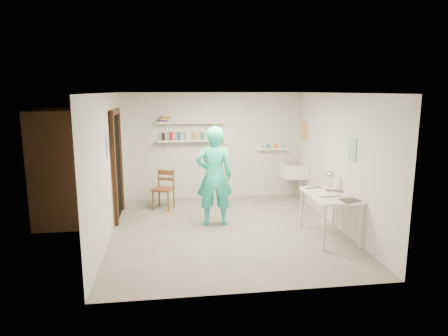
{
  "coord_description": "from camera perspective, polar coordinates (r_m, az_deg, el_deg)",
  "views": [
    {
      "loc": [
        -0.98,
        -6.68,
        2.44
      ],
      "look_at": [
        0.0,
        0.4,
        1.05
      ],
      "focal_mm": 32.0,
      "sensor_mm": 36.0,
      "label": 1
    }
  ],
  "objects": [
    {
      "name": "wall_front",
      "position": [
        4.69,
        4.48,
        -4.37
      ],
      "size": [
        4.0,
        0.02,
        2.4
      ],
      "primitive_type": "cube",
      "color": "silver",
      "rests_on": "ground"
    },
    {
      "name": "wall_clock",
      "position": [
        7.4,
        -1.7,
        1.49
      ],
      "size": [
        0.33,
        0.05,
        0.33
      ],
      "primitive_type": "cylinder",
      "rotation": [
        1.57,
        0.0,
        -0.05
      ],
      "color": "beige",
      "rests_on": "man"
    },
    {
      "name": "poster_left",
      "position": [
        6.86,
        -16.28,
        3.11
      ],
      "size": [
        0.01,
        0.28,
        0.36
      ],
      "primitive_type": "cube",
      "color": "#334C7F",
      "rests_on": "wall_left"
    },
    {
      "name": "wall_left",
      "position": [
        6.87,
        -16.37,
        0.15
      ],
      "size": [
        0.02,
        4.5,
        2.4
      ],
      "primitive_type": "cube",
      "color": "silver",
      "rests_on": "ground"
    },
    {
      "name": "ledge_shelf",
      "position": [
        9.25,
        6.8,
        2.73
      ],
      "size": [
        0.7,
        0.14,
        0.03
      ],
      "primitive_type": "cube",
      "color": "white",
      "rests_on": "wall_back"
    },
    {
      "name": "man",
      "position": [
        7.25,
        -1.41,
        -1.17
      ],
      "size": [
        0.69,
        0.47,
        1.82
      ],
      "primitive_type": "imported",
      "rotation": [
        0.0,
        0.0,
        3.09
      ],
      "color": "#28C8B7",
      "rests_on": "ground"
    },
    {
      "name": "door_jamb_far",
      "position": [
        8.41,
        -14.52,
        0.8
      ],
      "size": [
        0.06,
        0.1,
        2.0
      ],
      "primitive_type": "cube",
      "color": "brown",
      "rests_on": "ground"
    },
    {
      "name": "papers",
      "position": [
        6.83,
        14.98,
        -3.52
      ],
      "size": [
        0.3,
        0.22,
        0.03
      ],
      "color": "silver",
      "rests_on": "work_table"
    },
    {
      "name": "ledge_pots",
      "position": [
        9.24,
        6.81,
        3.1
      ],
      "size": [
        0.48,
        0.07,
        0.09
      ],
      "color": "silver",
      "rests_on": "ledge_shelf"
    },
    {
      "name": "ceiling",
      "position": [
        6.75,
        0.47,
        10.75
      ],
      "size": [
        4.0,
        4.5,
        0.02
      ],
      "primitive_type": "cube",
      "color": "silver",
      "rests_on": "wall_back"
    },
    {
      "name": "spray_cans",
      "position": [
        8.88,
        -4.75,
        4.57
      ],
      "size": [
        1.29,
        0.06,
        0.17
      ],
      "color": "black",
      "rests_on": "shelf_lower"
    },
    {
      "name": "shelf_lower",
      "position": [
        8.89,
        -4.74,
        3.93
      ],
      "size": [
        1.5,
        0.22,
        0.03
      ],
      "primitive_type": "cube",
      "color": "white",
      "rests_on": "wall_back"
    },
    {
      "name": "poster_right_a",
      "position": [
        9.03,
        11.4,
        5.14
      ],
      "size": [
        0.01,
        0.34,
        0.42
      ],
      "primitive_type": "cube",
      "color": "#995933",
      "rests_on": "wall_right"
    },
    {
      "name": "wall_right",
      "position": [
        7.42,
        16.0,
        0.96
      ],
      "size": [
        0.02,
        4.5,
        2.4
      ],
      "primitive_type": "cube",
      "color": "silver",
      "rests_on": "ground"
    },
    {
      "name": "shelf_upper",
      "position": [
        8.85,
        -4.78,
        6.5
      ],
      "size": [
        1.5,
        0.22,
        0.03
      ],
      "primitive_type": "cube",
      "color": "white",
      "rests_on": "wall_back"
    },
    {
      "name": "belfast_sink",
      "position": [
        8.98,
        9.97,
        -0.32
      ],
      "size": [
        0.48,
        0.6,
        0.3
      ],
      "primitive_type": "cube",
      "color": "white",
      "rests_on": "wall_right"
    },
    {
      "name": "desk_lamp",
      "position": [
        7.26,
        15.05,
        -1.0
      ],
      "size": [
        0.14,
        0.14,
        0.14
      ],
      "primitive_type": "sphere",
      "color": "silver",
      "rests_on": "work_table"
    },
    {
      "name": "wooden_chair",
      "position": [
        8.41,
        -8.66,
        -3.0
      ],
      "size": [
        0.51,
        0.5,
        0.85
      ],
      "primitive_type": "cube",
      "rotation": [
        0.0,
        0.0,
        -0.38
      ],
      "color": "brown",
      "rests_on": "ground"
    },
    {
      "name": "book_stack",
      "position": [
        8.83,
        -8.45,
        6.97
      ],
      "size": [
        0.26,
        0.14,
        0.14
      ],
      "color": "red",
      "rests_on": "shelf_upper"
    },
    {
      "name": "work_table",
      "position": [
        6.93,
        14.82,
        -6.67
      ],
      "size": [
        0.68,
        1.14,
        0.76
      ],
      "primitive_type": "cube",
      "color": "white",
      "rests_on": "ground"
    },
    {
      "name": "floor",
      "position": [
        7.18,
        0.44,
        -8.94
      ],
      "size": [
        4.0,
        4.5,
        0.02
      ],
      "primitive_type": "cube",
      "color": "slate",
      "rests_on": "ground"
    },
    {
      "name": "wall_back",
      "position": [
        9.08,
        -1.62,
        3.16
      ],
      "size": [
        4.0,
        0.02,
        2.4
      ],
      "primitive_type": "cube",
      "color": "silver",
      "rests_on": "ground"
    },
    {
      "name": "doorway_recess",
      "position": [
        7.93,
        -15.07,
        0.16
      ],
      "size": [
        0.02,
        0.9,
        2.0
      ],
      "primitive_type": "cube",
      "color": "black",
      "rests_on": "wall_left"
    },
    {
      "name": "poster_right_b",
      "position": [
        6.87,
        17.8,
        2.62
      ],
      "size": [
        0.01,
        0.3,
        0.38
      ],
      "primitive_type": "cube",
      "color": "#3F724C",
      "rests_on": "wall_right"
    },
    {
      "name": "corridor_box",
      "position": [
        8.04,
        -20.11,
        0.37
      ],
      "size": [
        1.4,
        1.5,
        2.1
      ],
      "primitive_type": "cube",
      "color": "brown",
      "rests_on": "ground"
    },
    {
      "name": "door_lintel",
      "position": [
        7.8,
        -15.31,
        7.76
      ],
      "size": [
        0.06,
        1.05,
        0.1
      ],
      "primitive_type": "cube",
      "color": "brown",
      "rests_on": "wall_left"
    },
    {
      "name": "door_jamb_near",
      "position": [
        7.44,
        -15.38,
        -0.56
      ],
      "size": [
        0.06,
        0.1,
        2.0
      ],
      "primitive_type": "cube",
      "color": "brown",
      "rests_on": "ground"
    }
  ]
}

